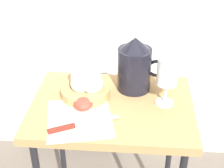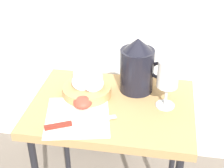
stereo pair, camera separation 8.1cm
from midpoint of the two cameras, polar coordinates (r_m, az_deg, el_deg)
table at (r=1.18m, az=1.99°, el=-6.77°), size 0.55×0.41×0.71m
linen_napkin at (r=1.07m, az=-3.77°, el=-5.67°), size 0.24×0.26×0.00m
basket_tray at (r=1.17m, az=-2.35°, el=-1.21°), size 0.17×0.17×0.03m
pitcher at (r=1.17m, az=6.33°, el=2.43°), size 0.17×0.12×0.20m
wine_glass_upright at (r=1.08m, az=11.72°, el=1.19°), size 0.07×0.07×0.17m
wine_glass_tipped_near at (r=1.16m, az=-3.08°, el=1.40°), size 0.09×0.15×0.07m
wine_glass_tipped_far at (r=1.15m, az=-1.30°, el=1.21°), size 0.10×0.15×0.07m
apple_half_left at (r=1.10m, az=-2.96°, el=-3.22°), size 0.06×0.06×0.04m
knife at (r=1.04m, az=-4.97°, el=-6.90°), size 0.21×0.11×0.01m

